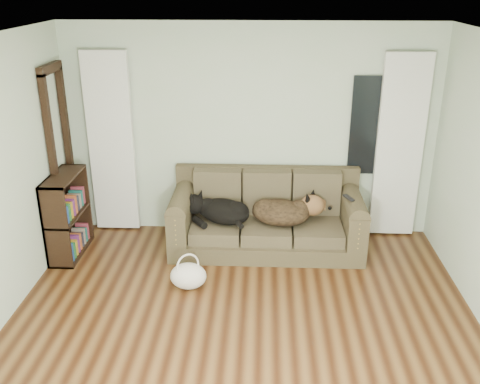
{
  "coord_description": "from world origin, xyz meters",
  "views": [
    {
      "loc": [
        0.17,
        -3.8,
        3.06
      ],
      "look_at": [
        -0.08,
        1.6,
        0.87
      ],
      "focal_mm": 40.0,
      "sensor_mm": 36.0,
      "label": 1
    }
  ],
  "objects_px": {
    "dog_shepherd": "(284,212)",
    "tote_bag": "(188,274)",
    "dog_black_lab": "(221,211)",
    "bookshelf": "(67,214)",
    "sofa": "(267,214)"
  },
  "relations": [
    {
      "from": "sofa",
      "to": "bookshelf",
      "type": "bearing_deg",
      "value": -174.14
    },
    {
      "from": "sofa",
      "to": "dog_black_lab",
      "type": "xyz_separation_m",
      "value": [
        -0.55,
        -0.02,
        0.03
      ]
    },
    {
      "from": "dog_black_lab",
      "to": "bookshelf",
      "type": "distance_m",
      "value": 1.78
    },
    {
      "from": "dog_shepherd",
      "to": "tote_bag",
      "type": "distance_m",
      "value": 1.41
    },
    {
      "from": "sofa",
      "to": "dog_shepherd",
      "type": "height_order",
      "value": "sofa"
    },
    {
      "from": "tote_bag",
      "to": "dog_shepherd",
      "type": "bearing_deg",
      "value": 41.75
    },
    {
      "from": "dog_black_lab",
      "to": "dog_shepherd",
      "type": "distance_m",
      "value": 0.75
    },
    {
      "from": "dog_black_lab",
      "to": "tote_bag",
      "type": "distance_m",
      "value": 1.01
    },
    {
      "from": "tote_bag",
      "to": "bookshelf",
      "type": "bearing_deg",
      "value": 154.7
    },
    {
      "from": "bookshelf",
      "to": "tote_bag",
      "type": "bearing_deg",
      "value": -20.2
    },
    {
      "from": "dog_black_lab",
      "to": "tote_bag",
      "type": "xyz_separation_m",
      "value": [
        -0.27,
        -0.92,
        -0.32
      ]
    },
    {
      "from": "sofa",
      "to": "dog_shepherd",
      "type": "bearing_deg",
      "value": -8.77
    },
    {
      "from": "dog_black_lab",
      "to": "tote_bag",
      "type": "bearing_deg",
      "value": -77.09
    },
    {
      "from": "sofa",
      "to": "bookshelf",
      "type": "xyz_separation_m",
      "value": [
        -2.31,
        -0.24,
        0.05
      ]
    },
    {
      "from": "dog_black_lab",
      "to": "bookshelf",
      "type": "relative_size",
      "value": 0.66
    }
  ]
}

